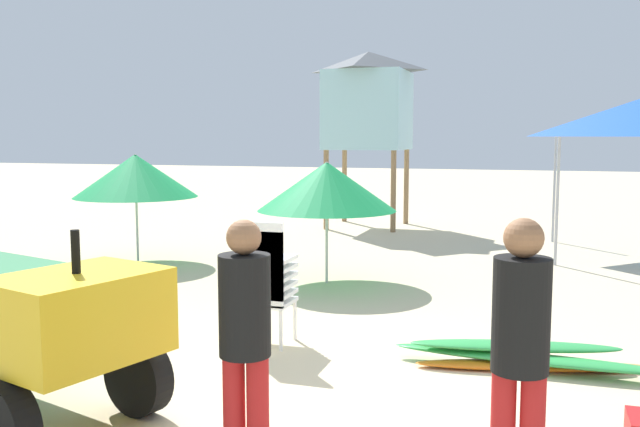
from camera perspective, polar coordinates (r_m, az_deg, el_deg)
ground at (r=5.89m, az=-1.64°, el=-14.83°), size 80.00×80.00×0.00m
utility_cart at (r=5.78m, az=-23.99°, el=-7.66°), size 2.79×1.92×1.50m
stacked_plastic_chairs at (r=7.04m, az=-4.55°, el=-5.00°), size 0.48×0.48×1.29m
surfboard_pile at (r=6.76m, az=16.61°, el=-11.22°), size 2.52×0.78×0.24m
lifeguard_near_left at (r=4.10m, az=16.12°, el=-10.35°), size 0.32×0.32×1.69m
lifeguard_near_center at (r=4.34m, az=-6.18°, el=-9.69°), size 0.32×0.32×1.63m
popup_canopy at (r=13.44m, az=24.74°, el=7.14°), size 2.72×2.72×2.78m
lifeguard_tower at (r=16.37m, az=3.97°, el=9.24°), size 1.98×1.98×4.07m
beach_umbrella_left at (r=9.98m, az=0.56°, el=2.25°), size 2.01×2.01×1.77m
beach_umbrella_far at (r=12.04m, az=-14.91°, el=3.02°), size 2.06×2.06×1.83m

